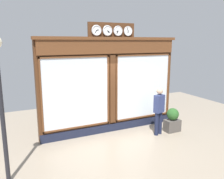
# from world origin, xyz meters

# --- Properties ---
(ground_plane) EXTENTS (14.00, 14.00, 0.00)m
(ground_plane) POSITION_xyz_m (0.00, 2.80, 0.00)
(ground_plane) COLOR gray
(shop_facade) EXTENTS (5.29, 0.42, 3.88)m
(shop_facade) POSITION_xyz_m (0.00, -0.13, 1.72)
(shop_facade) COLOR #4C2B16
(shop_facade) RESTS_ON ground_plane
(pedestrian) EXTENTS (0.41, 0.31, 1.69)m
(pedestrian) POSITION_xyz_m (-1.34, 1.00, 0.93)
(pedestrian) COLOR #191E38
(pedestrian) RESTS_ON ground_plane
(street_lamp) EXTENTS (0.28, 0.28, 3.38)m
(street_lamp) POSITION_xyz_m (3.58, 1.82, 2.25)
(street_lamp) COLOR black
(street_lamp) RESTS_ON ground_plane
(planter_box) EXTENTS (0.56, 0.36, 0.44)m
(planter_box) POSITION_xyz_m (-1.99, 0.99, 0.22)
(planter_box) COLOR #4C4742
(planter_box) RESTS_ON ground_plane
(planter_shrub) EXTENTS (0.44, 0.44, 0.44)m
(planter_shrub) POSITION_xyz_m (-1.99, 0.99, 0.66)
(planter_shrub) COLOR #285623
(planter_shrub) RESTS_ON planter_box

